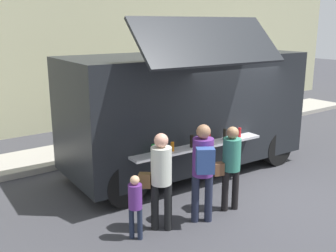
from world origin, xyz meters
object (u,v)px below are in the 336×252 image
(trash_bin, at_px, (240,111))
(child_near_queue, at_px, (135,202))
(customer_mid_with_backpack, at_px, (203,164))
(customer_front_ordering, at_px, (231,162))
(food_truck_main, at_px, (186,108))
(customer_rear_waiting, at_px, (160,174))

(trash_bin, distance_m, child_near_queue, 8.21)
(trash_bin, relative_size, customer_mid_with_backpack, 0.54)
(trash_bin, relative_size, customer_front_ordering, 0.59)
(customer_mid_with_backpack, relative_size, child_near_queue, 1.62)
(food_truck_main, xyz_separation_m, trash_bin, (4.32, 2.32, -1.04))
(customer_front_ordering, xyz_separation_m, customer_mid_with_backpack, (-0.74, -0.07, 0.13))
(customer_front_ordering, height_order, child_near_queue, customer_front_ordering)
(child_near_queue, bearing_deg, customer_mid_with_backpack, -47.42)
(customer_front_ordering, bearing_deg, customer_mid_with_backpack, 112.87)
(customer_mid_with_backpack, relative_size, customer_rear_waiting, 1.04)
(food_truck_main, relative_size, customer_front_ordering, 3.51)
(child_near_queue, bearing_deg, customer_rear_waiting, -36.15)
(customer_rear_waiting, relative_size, child_near_queue, 1.55)
(food_truck_main, distance_m, customer_front_ordering, 2.32)
(food_truck_main, height_order, trash_bin, food_truck_main)
(customer_rear_waiting, bearing_deg, food_truck_main, -5.73)
(food_truck_main, relative_size, trash_bin, 5.95)
(customer_front_ordering, relative_size, customer_mid_with_backpack, 0.91)
(customer_front_ordering, bearing_deg, food_truck_main, 0.44)
(trash_bin, distance_m, customer_rear_waiting, 7.79)
(food_truck_main, relative_size, customer_rear_waiting, 3.34)
(customer_mid_with_backpack, bearing_deg, food_truck_main, 0.85)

